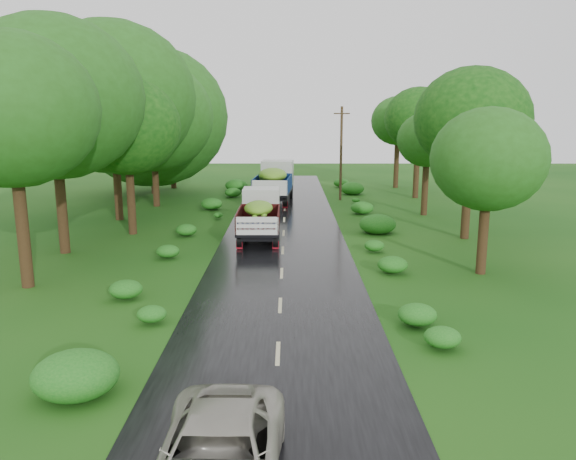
{
  "coord_description": "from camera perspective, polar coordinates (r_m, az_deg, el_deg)",
  "views": [
    {
      "loc": [
        0.32,
        -14.65,
        6.62
      ],
      "look_at": [
        0.27,
        8.81,
        1.7
      ],
      "focal_mm": 35.0,
      "sensor_mm": 36.0,
      "label": 1
    }
  ],
  "objects": [
    {
      "name": "trees_left",
      "position": [
        38.57,
        -15.9,
        11.48
      ],
      "size": [
        6.76,
        32.6,
        9.53
      ],
      "color": "black",
      "rests_on": "ground"
    },
    {
      "name": "utility_pole",
      "position": [
        43.08,
        5.41,
        7.83
      ],
      "size": [
        1.19,
        0.52,
        7.08
      ],
      "rotation": [
        0.0,
        0.0,
        -0.36
      ],
      "color": "#382616",
      "rests_on": "ground"
    },
    {
      "name": "truck_far",
      "position": [
        42.31,
        -1.35,
        5.11
      ],
      "size": [
        2.99,
        7.14,
        2.93
      ],
      "rotation": [
        0.0,
        0.0,
        -0.08
      ],
      "color": "black",
      "rests_on": "ground"
    },
    {
      "name": "road",
      "position": [
        20.73,
        -0.76,
        -6.75
      ],
      "size": [
        6.5,
        80.0,
        0.02
      ],
      "primitive_type": "cube",
      "color": "black",
      "rests_on": "ground"
    },
    {
      "name": "shrubs",
      "position": [
        29.33,
        -0.5,
        -0.5
      ],
      "size": [
        11.9,
        44.0,
        0.7
      ],
      "color": "#176317",
      "rests_on": "ground"
    },
    {
      "name": "truck_near",
      "position": [
        29.96,
        -2.88,
        1.79
      ],
      "size": [
        2.12,
        5.87,
        2.47
      ],
      "rotation": [
        0.0,
        0.0,
        0.0
      ],
      "color": "black",
      "rests_on": "ground"
    },
    {
      "name": "ground",
      "position": [
        16.08,
        -1.04,
        -12.47
      ],
      "size": [
        120.0,
        120.0,
        0.0
      ],
      "primitive_type": "plane",
      "color": "#12440E",
      "rests_on": "ground"
    },
    {
      "name": "road_lines",
      "position": [
        21.68,
        -0.72,
        -5.87
      ],
      "size": [
        0.12,
        69.6,
        0.0
      ],
      "color": "#BFB78C",
      "rests_on": "road"
    },
    {
      "name": "trees_right",
      "position": [
        37.58,
        14.59,
        9.96
      ],
      "size": [
        5.11,
        30.55,
        7.85
      ],
      "color": "black",
      "rests_on": "ground"
    }
  ]
}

